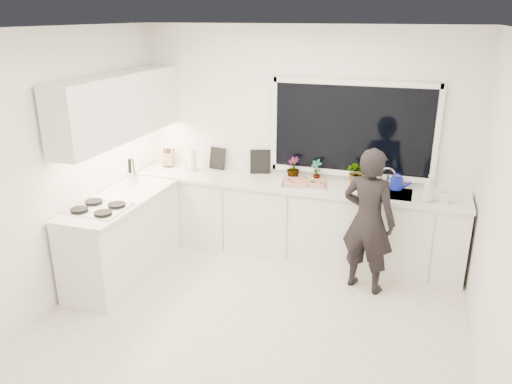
% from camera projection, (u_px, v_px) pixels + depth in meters
% --- Properties ---
extents(floor, '(4.00, 3.50, 0.02)m').
position_uv_depth(floor, '(255.00, 317.00, 4.91)').
color(floor, beige).
rests_on(floor, ground).
extents(wall_back, '(4.00, 0.02, 2.70)m').
position_uv_depth(wall_back, '(301.00, 141.00, 6.02)').
color(wall_back, white).
rests_on(wall_back, ground).
extents(wall_left, '(0.02, 3.50, 2.70)m').
position_uv_depth(wall_left, '(67.00, 166.00, 5.05)').
color(wall_left, white).
rests_on(wall_left, ground).
extents(wall_right, '(0.02, 3.50, 2.70)m').
position_uv_depth(wall_right, '(502.00, 214.00, 3.85)').
color(wall_right, white).
rests_on(wall_right, ground).
extents(ceiling, '(4.00, 3.50, 0.02)m').
position_uv_depth(ceiling, '(255.00, 26.00, 3.99)').
color(ceiling, white).
rests_on(ceiling, wall_back).
extents(window, '(1.80, 0.02, 1.00)m').
position_uv_depth(window, '(352.00, 129.00, 5.74)').
color(window, black).
rests_on(window, wall_back).
extents(base_cabinets_back, '(3.92, 0.58, 0.88)m').
position_uv_depth(base_cabinets_back, '(293.00, 220.00, 6.05)').
color(base_cabinets_back, white).
rests_on(base_cabinets_back, floor).
extents(base_cabinets_left, '(0.58, 1.60, 0.88)m').
position_uv_depth(base_cabinets_left, '(123.00, 238.00, 5.56)').
color(base_cabinets_left, white).
rests_on(base_cabinets_left, floor).
extents(countertop_back, '(3.94, 0.62, 0.04)m').
position_uv_depth(countertop_back, '(294.00, 185.00, 5.88)').
color(countertop_back, silver).
rests_on(countertop_back, base_cabinets_back).
extents(countertop_left, '(0.62, 1.60, 0.04)m').
position_uv_depth(countertop_left, '(120.00, 200.00, 5.41)').
color(countertop_left, silver).
rests_on(countertop_left, base_cabinets_left).
extents(upper_cabinets, '(0.34, 2.10, 0.70)m').
position_uv_depth(upper_cabinets, '(120.00, 106.00, 5.43)').
color(upper_cabinets, white).
rests_on(upper_cabinets, wall_left).
extents(sink, '(0.58, 0.42, 0.14)m').
position_uv_depth(sink, '(385.00, 197.00, 5.59)').
color(sink, silver).
rests_on(sink, countertop_back).
extents(faucet, '(0.03, 0.03, 0.22)m').
position_uv_depth(faucet, '(388.00, 178.00, 5.71)').
color(faucet, silver).
rests_on(faucet, countertop_back).
extents(stovetop, '(0.56, 0.48, 0.03)m').
position_uv_depth(stovetop, '(98.00, 208.00, 5.09)').
color(stovetop, black).
rests_on(stovetop, countertop_left).
extents(person, '(0.65, 0.52, 1.56)m').
position_uv_depth(person, '(368.00, 221.00, 5.16)').
color(person, black).
rests_on(person, floor).
extents(pizza_tray, '(0.58, 0.47, 0.03)m').
position_uv_depth(pizza_tray, '(304.00, 184.00, 5.81)').
color(pizza_tray, '#B2B1B6').
rests_on(pizza_tray, countertop_back).
extents(pizza, '(0.52, 0.42, 0.01)m').
position_uv_depth(pizza, '(304.00, 182.00, 5.81)').
color(pizza, red).
rests_on(pizza, pizza_tray).
extents(watering_can, '(0.17, 0.17, 0.13)m').
position_uv_depth(watering_can, '(396.00, 184.00, 5.66)').
color(watering_can, '#1323B4').
rests_on(watering_can, countertop_back).
extents(paper_towel_roll, '(0.14, 0.14, 0.26)m').
position_uv_depth(paper_towel_roll, '(192.00, 160.00, 6.34)').
color(paper_towel_roll, white).
rests_on(paper_towel_roll, countertop_back).
extents(knife_block, '(0.15, 0.13, 0.22)m').
position_uv_depth(knife_block, '(169.00, 158.00, 6.49)').
color(knife_block, olive).
rests_on(knife_block, countertop_back).
extents(utensil_crock, '(0.14, 0.14, 0.16)m').
position_uv_depth(utensil_crock, '(132.00, 178.00, 5.81)').
color(utensil_crock, silver).
rests_on(utensil_crock, countertop_left).
extents(picture_frame_large, '(0.22, 0.06, 0.28)m').
position_uv_depth(picture_frame_large, '(218.00, 158.00, 6.37)').
color(picture_frame_large, black).
rests_on(picture_frame_large, countertop_back).
extents(picture_frame_small, '(0.24, 0.09, 0.30)m').
position_uv_depth(picture_frame_small, '(260.00, 162.00, 6.20)').
color(picture_frame_small, black).
rests_on(picture_frame_small, countertop_back).
extents(herb_plants, '(1.06, 0.36, 0.32)m').
position_uv_depth(herb_plants, '(340.00, 171.00, 5.82)').
color(herb_plants, '#26662D').
rests_on(herb_plants, countertop_back).
extents(soap_bottles, '(0.29, 0.14, 0.30)m').
position_uv_depth(soap_bottles, '(432.00, 190.00, 5.25)').
color(soap_bottles, '#D8BF66').
rests_on(soap_bottles, countertop_back).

